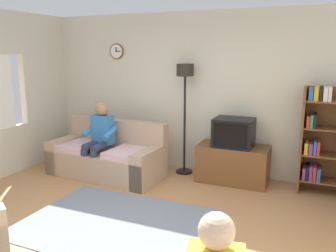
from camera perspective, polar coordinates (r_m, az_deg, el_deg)
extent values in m
plane|color=#B27F51|center=(4.11, -7.78, -17.76)|extent=(12.00, 12.00, 0.00)
cube|color=beige|center=(6.04, 5.03, 5.40)|extent=(6.20, 0.12, 2.70)
cylinder|color=brown|center=(6.59, -8.35, 11.96)|extent=(0.28, 0.03, 0.28)
cylinder|color=white|center=(6.58, -8.42, 11.96)|extent=(0.24, 0.01, 0.24)
cube|color=black|center=(6.57, -8.46, 12.22)|extent=(0.02, 0.01, 0.09)
cube|color=black|center=(6.55, -8.15, 11.97)|extent=(0.11, 0.01, 0.01)
cube|color=beige|center=(7.02, -19.40, 6.09)|extent=(0.12, 1.10, 1.20)
cube|color=tan|center=(5.96, -10.12, -6.05)|extent=(1.95, 0.95, 0.42)
cube|color=tan|center=(6.12, -8.26, -1.14)|extent=(1.91, 0.31, 0.48)
cube|color=tan|center=(5.49, -3.06, -6.66)|extent=(0.27, 0.85, 0.56)
cube|color=tan|center=(6.46, -16.14, -4.28)|extent=(0.27, 0.85, 0.56)
cube|color=beige|center=(5.57, -6.38, -4.42)|extent=(0.64, 0.71, 0.10)
cube|color=beige|center=(6.15, -14.22, -3.14)|extent=(0.64, 0.71, 0.10)
cube|color=brown|center=(5.68, 10.51, -6.06)|extent=(1.10, 0.56, 0.59)
cube|color=black|center=(5.91, 11.10, -5.06)|extent=(1.10, 0.04, 0.03)
cube|color=black|center=(5.53, 10.67, -1.02)|extent=(0.60, 0.48, 0.44)
cube|color=black|center=(5.29, 10.07, -1.56)|extent=(0.50, 0.01, 0.36)
cube|color=brown|center=(5.48, 20.95, -2.11)|extent=(0.04, 0.36, 1.55)
cube|color=brown|center=(5.65, 24.27, -1.98)|extent=(0.64, 0.02, 1.55)
cube|color=brown|center=(5.64, 23.78, -8.12)|extent=(0.60, 0.34, 0.02)
cube|color=#72338C|center=(5.59, 21.31, -6.98)|extent=(0.04, 0.28, 0.18)
cube|color=black|center=(5.58, 21.78, -6.90)|extent=(0.03, 0.28, 0.21)
cube|color=#72338C|center=(5.58, 22.26, -6.91)|extent=(0.04, 0.28, 0.21)
cube|color=red|center=(5.58, 22.79, -6.95)|extent=(0.04, 0.28, 0.21)
cube|color=#2D59A5|center=(5.59, 23.35, -7.11)|extent=(0.05, 0.28, 0.19)
cube|color=brown|center=(5.53, 24.12, -4.33)|extent=(0.60, 0.34, 0.02)
cube|color=gold|center=(5.48, 21.64, -3.23)|extent=(0.05, 0.28, 0.16)
cube|color=#72338C|center=(5.48, 22.29, -3.29)|extent=(0.05, 0.28, 0.16)
cube|color=#2D59A5|center=(5.48, 22.85, -3.14)|extent=(0.04, 0.28, 0.20)
cube|color=red|center=(5.48, 23.32, -3.19)|extent=(0.04, 0.28, 0.20)
cube|color=brown|center=(5.44, 24.46, -0.40)|extent=(0.60, 0.34, 0.02)
cube|color=red|center=(5.40, 21.90, 0.78)|extent=(0.04, 0.28, 0.17)
cube|color=#267F4C|center=(5.40, 22.41, 0.81)|extent=(0.04, 0.28, 0.18)
cube|color=black|center=(5.40, 22.89, 0.83)|extent=(0.04, 0.28, 0.20)
cube|color=brown|center=(5.38, 24.81, 3.64)|extent=(0.60, 0.34, 0.02)
cube|color=#2D59A5|center=(5.35, 22.31, 4.88)|extent=(0.06, 0.28, 0.18)
cube|color=gold|center=(5.34, 23.06, 4.91)|extent=(0.06, 0.28, 0.19)
cube|color=black|center=(5.34, 23.68, 4.90)|extent=(0.04, 0.28, 0.20)
cube|color=silver|center=(5.34, 24.31, 4.80)|extent=(0.06, 0.28, 0.19)
cube|color=silver|center=(5.35, 24.89, 4.77)|extent=(0.04, 0.28, 0.19)
cylinder|color=black|center=(6.09, 2.64, -7.40)|extent=(0.28, 0.28, 0.03)
cylinder|color=black|center=(5.87, 2.72, 0.31)|extent=(0.04, 0.04, 1.70)
cylinder|color=black|center=(5.76, 2.81, 9.12)|extent=(0.28, 0.28, 0.20)
cube|color=slate|center=(4.43, -8.49, -15.38)|extent=(2.20, 1.70, 0.01)
cube|color=#3372B2|center=(5.89, -10.55, -0.55)|extent=(0.35, 0.22, 0.48)
sphere|color=#A37A5B|center=(5.81, -10.74, 2.81)|extent=(0.22, 0.22, 0.22)
cylinder|color=#2D334C|center=(5.74, -10.89, -3.33)|extent=(0.15, 0.39, 0.13)
cylinder|color=#2D334C|center=(5.85, -12.29, -3.11)|extent=(0.15, 0.39, 0.13)
cylinder|color=#2D334C|center=(5.68, -11.95, -6.50)|extent=(0.12, 0.12, 0.52)
cylinder|color=#2D334C|center=(5.79, -13.36, -6.21)|extent=(0.12, 0.12, 0.52)
cylinder|color=#3372B2|center=(5.69, -9.47, -1.14)|extent=(0.11, 0.34, 0.20)
cylinder|color=#3372B2|center=(5.94, -12.74, -0.72)|extent=(0.11, 0.34, 0.20)
sphere|color=beige|center=(2.13, 7.90, -16.55)|extent=(0.22, 0.22, 0.22)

